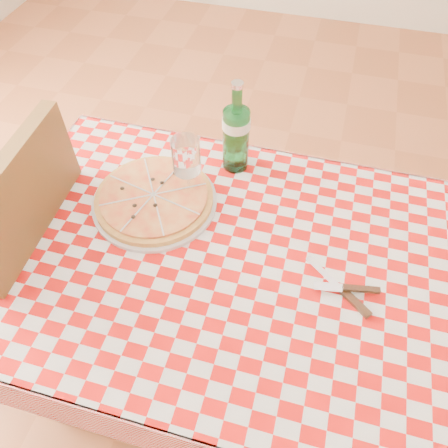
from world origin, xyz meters
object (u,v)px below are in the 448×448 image
object	(u,v)px
wine_glass	(187,169)
water_bottle	(236,128)
pizza_plate	(154,198)
dining_table	(225,277)
chair_far	(25,256)

from	to	relation	value
wine_glass	water_bottle	bearing A→B (deg)	56.92
water_bottle	pizza_plate	bearing A→B (deg)	-130.38
pizza_plate	water_bottle	xyz separation A→B (m)	(0.19, 0.22, 0.12)
dining_table	pizza_plate	size ratio (longest dim) A/B	3.31
chair_far	pizza_plate	bearing A→B (deg)	-158.98
water_bottle	wine_glass	distance (m)	0.19
dining_table	wine_glass	bearing A→B (deg)	130.23
pizza_plate	water_bottle	bearing A→B (deg)	49.62
dining_table	pizza_plate	bearing A→B (deg)	152.50
dining_table	pizza_plate	world-z (taller)	pizza_plate
pizza_plate	wine_glass	world-z (taller)	wine_glass
wine_glass	dining_table	bearing A→B (deg)	-49.77
chair_far	pizza_plate	xyz separation A→B (m)	(0.39, 0.17, 0.20)
dining_table	pizza_plate	distance (m)	0.31
dining_table	chair_far	world-z (taller)	chair_far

